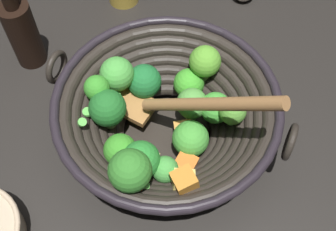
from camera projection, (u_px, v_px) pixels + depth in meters
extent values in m
plane|color=black|center=(167.00, 136.00, 0.71)|extent=(4.00, 4.00, 0.00)
cylinder|color=black|center=(167.00, 134.00, 0.71)|extent=(0.14, 0.14, 0.01)
torus|color=black|center=(167.00, 129.00, 0.69)|extent=(0.18, 0.18, 0.02)
torus|color=black|center=(167.00, 126.00, 0.68)|extent=(0.21, 0.21, 0.02)
torus|color=black|center=(167.00, 122.00, 0.67)|extent=(0.23, 0.23, 0.02)
torus|color=black|center=(167.00, 118.00, 0.67)|extent=(0.25, 0.25, 0.02)
torus|color=black|center=(167.00, 115.00, 0.66)|extent=(0.28, 0.28, 0.02)
torus|color=black|center=(167.00, 111.00, 0.65)|extent=(0.30, 0.30, 0.02)
torus|color=black|center=(167.00, 107.00, 0.64)|extent=(0.32, 0.32, 0.02)
torus|color=black|center=(167.00, 102.00, 0.63)|extent=(0.34, 0.34, 0.01)
torus|color=black|center=(57.00, 67.00, 0.66)|extent=(0.04, 0.05, 0.05)
torus|color=black|center=(290.00, 142.00, 0.59)|extent=(0.04, 0.05, 0.05)
cylinder|color=#79AC48|center=(204.00, 73.00, 0.71)|extent=(0.03, 0.03, 0.02)
sphere|color=#569C2E|center=(205.00, 61.00, 0.68)|extent=(0.05, 0.05, 0.05)
cylinder|color=#5E8D4A|center=(110.00, 120.00, 0.67)|extent=(0.03, 0.03, 0.02)
sphere|color=#1E6124|center=(107.00, 108.00, 0.64)|extent=(0.06, 0.06, 0.06)
cylinder|color=#79BD4B|center=(190.00, 148.00, 0.67)|extent=(0.03, 0.04, 0.02)
sphere|color=green|center=(191.00, 139.00, 0.65)|extent=(0.06, 0.06, 0.06)
cylinder|color=#66B147|center=(231.00, 120.00, 0.66)|extent=(0.02, 0.02, 0.02)
sphere|color=#509132|center=(233.00, 111.00, 0.64)|extent=(0.04, 0.04, 0.04)
cylinder|color=#7AA74A|center=(188.00, 93.00, 0.72)|extent=(0.02, 0.02, 0.01)
sphere|color=green|center=(189.00, 84.00, 0.70)|extent=(0.05, 0.05, 0.05)
cylinder|color=#609B3C|center=(165.00, 176.00, 0.62)|extent=(0.02, 0.02, 0.02)
sphere|color=#41943C|center=(165.00, 169.00, 0.60)|extent=(0.04, 0.04, 0.04)
cylinder|color=#6B9D3F|center=(119.00, 85.00, 0.70)|extent=(0.03, 0.03, 0.02)
sphere|color=green|center=(117.00, 74.00, 0.67)|extent=(0.05, 0.05, 0.05)
cylinder|color=#5C9E49|center=(142.00, 170.00, 0.62)|extent=(0.02, 0.02, 0.02)
sphere|color=#277C2C|center=(141.00, 160.00, 0.59)|extent=(0.05, 0.05, 0.05)
cylinder|color=#7DB853|center=(145.00, 92.00, 0.72)|extent=(0.02, 0.03, 0.02)
sphere|color=#1C662E|center=(144.00, 81.00, 0.69)|extent=(0.06, 0.06, 0.06)
cylinder|color=#7C9E4E|center=(191.00, 114.00, 0.69)|extent=(0.03, 0.03, 0.02)
sphere|color=#4F963E|center=(192.00, 103.00, 0.67)|extent=(0.05, 0.05, 0.05)
cylinder|color=#88B25E|center=(122.00, 159.00, 0.64)|extent=(0.03, 0.03, 0.02)
sphere|color=#358A25|center=(120.00, 150.00, 0.61)|extent=(0.05, 0.05, 0.05)
cylinder|color=#6BA93C|center=(132.00, 180.00, 0.57)|extent=(0.02, 0.02, 0.01)
sphere|color=#2F7527|center=(130.00, 171.00, 0.55)|extent=(0.06, 0.06, 0.06)
cylinder|color=#5B9C4A|center=(214.00, 119.00, 0.69)|extent=(0.03, 0.03, 0.02)
sphere|color=green|center=(216.00, 109.00, 0.67)|extent=(0.05, 0.05, 0.05)
cylinder|color=#82B255|center=(99.00, 98.00, 0.66)|extent=(0.02, 0.01, 0.02)
sphere|color=#358E28|center=(97.00, 88.00, 0.64)|extent=(0.04, 0.04, 0.04)
cube|color=gold|center=(184.00, 132.00, 0.67)|extent=(0.03, 0.03, 0.03)
cube|color=#D9C16E|center=(151.00, 165.00, 0.65)|extent=(0.03, 0.03, 0.03)
cube|color=#DDC35F|center=(183.00, 183.00, 0.59)|extent=(0.04, 0.04, 0.04)
cube|color=#C76625|center=(185.00, 165.00, 0.64)|extent=(0.04, 0.04, 0.03)
cube|color=orange|center=(175.00, 176.00, 0.62)|extent=(0.04, 0.03, 0.03)
cube|color=#BD7626|center=(184.00, 181.00, 0.57)|extent=(0.04, 0.04, 0.03)
cylinder|color=#56B247|center=(144.00, 186.00, 0.58)|extent=(0.02, 0.02, 0.01)
cylinder|color=#56B247|center=(82.00, 122.00, 0.61)|extent=(0.02, 0.02, 0.01)
cylinder|color=#99D166|center=(129.00, 82.00, 0.70)|extent=(0.02, 0.02, 0.00)
cylinder|color=#56B247|center=(117.00, 94.00, 0.68)|extent=(0.02, 0.02, 0.01)
cylinder|color=#56B247|center=(88.00, 112.00, 0.64)|extent=(0.02, 0.02, 0.00)
cylinder|color=#6BC651|center=(182.00, 173.00, 0.59)|extent=(0.01, 0.01, 0.00)
cylinder|color=#99D166|center=(188.00, 98.00, 0.69)|extent=(0.02, 0.02, 0.01)
cylinder|color=#56B247|center=(125.00, 155.00, 0.64)|extent=(0.02, 0.02, 0.01)
cylinder|color=#99D166|center=(128.00, 149.00, 0.63)|extent=(0.01, 0.01, 0.01)
cube|color=#9E6B38|center=(132.00, 105.00, 0.69)|extent=(0.09, 0.08, 0.01)
cylinder|color=#97693D|center=(206.00, 104.00, 0.58)|extent=(0.16, 0.15, 0.17)
cylinder|color=black|center=(23.00, 34.00, 0.74)|extent=(0.05, 0.05, 0.13)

